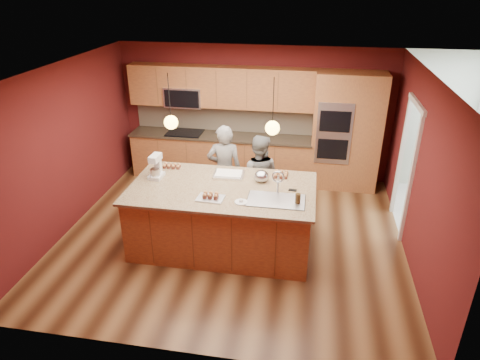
% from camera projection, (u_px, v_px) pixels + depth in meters
% --- Properties ---
extents(floor, '(5.50, 5.50, 0.00)m').
position_uv_depth(floor, '(232.00, 235.00, 7.11)').
color(floor, '#3E2211').
rests_on(floor, ground).
extents(ceiling, '(5.50, 5.50, 0.00)m').
position_uv_depth(ceiling, '(230.00, 71.00, 5.93)').
color(ceiling, white).
rests_on(ceiling, ground).
extents(wall_back, '(5.50, 0.00, 5.50)m').
position_uv_depth(wall_back, '(254.00, 113.00, 8.74)').
color(wall_back, '#511414').
rests_on(wall_back, ground).
extents(wall_front, '(5.50, 0.00, 5.50)m').
position_uv_depth(wall_front, '(185.00, 256.00, 4.30)').
color(wall_front, '#511414').
rests_on(wall_front, ground).
extents(wall_left, '(0.00, 5.00, 5.00)m').
position_uv_depth(wall_left, '(65.00, 149.00, 6.94)').
color(wall_left, '#511414').
rests_on(wall_left, ground).
extents(wall_right, '(0.00, 5.00, 5.00)m').
position_uv_depth(wall_right, '(420.00, 173.00, 6.10)').
color(wall_right, '#511414').
rests_on(wall_right, ground).
extents(cabinet_run, '(3.74, 0.64, 2.30)m').
position_uv_depth(cabinet_run, '(219.00, 132.00, 8.78)').
color(cabinet_run, brown).
rests_on(cabinet_run, floor).
extents(oven_column, '(1.30, 0.62, 2.30)m').
position_uv_depth(oven_column, '(346.00, 132.00, 8.27)').
color(oven_column, brown).
rests_on(oven_column, floor).
extents(doorway_trim, '(0.08, 1.11, 2.20)m').
position_uv_depth(doorway_trim, '(405.00, 169.00, 6.94)').
color(doorway_trim, silver).
rests_on(doorway_trim, wall_right).
extents(pendant_left, '(0.20, 0.20, 0.80)m').
position_uv_depth(pendant_left, '(171.00, 122.00, 6.11)').
color(pendant_left, black).
rests_on(pendant_left, ceiling).
extents(pendant_right, '(0.20, 0.20, 0.80)m').
position_uv_depth(pendant_right, '(272.00, 128.00, 5.88)').
color(pendant_right, black).
rests_on(pendant_right, ceiling).
extents(island, '(2.79, 1.56, 1.41)m').
position_uv_depth(island, '(224.00, 216.00, 6.63)').
color(island, brown).
rests_on(island, floor).
extents(person_left, '(0.66, 0.48, 1.65)m').
position_uv_depth(person_left, '(224.00, 170.00, 7.45)').
color(person_left, black).
rests_on(person_left, floor).
extents(person_right, '(0.77, 0.62, 1.51)m').
position_uv_depth(person_right, '(258.00, 177.00, 7.39)').
color(person_right, slate).
rests_on(person_right, floor).
extents(stand_mixer, '(0.22, 0.29, 0.38)m').
position_uv_depth(stand_mixer, '(156.00, 168.00, 6.66)').
color(stand_mixer, silver).
rests_on(stand_mixer, island).
extents(sheet_cake, '(0.49, 0.37, 0.05)m').
position_uv_depth(sheet_cake, '(229.00, 174.00, 6.78)').
color(sheet_cake, white).
rests_on(sheet_cake, island).
extents(cooling_rack, '(0.40, 0.30, 0.02)m').
position_uv_depth(cooling_rack, '(210.00, 198.00, 6.08)').
color(cooling_rack, silver).
rests_on(cooling_rack, island).
extents(mixing_bowl, '(0.22, 0.22, 0.19)m').
position_uv_depth(mixing_bowl, '(261.00, 176.00, 6.55)').
color(mixing_bowl, silver).
rests_on(mixing_bowl, island).
extents(plate, '(0.19, 0.19, 0.01)m').
position_uv_depth(plate, '(241.00, 202.00, 5.98)').
color(plate, silver).
rests_on(plate, island).
extents(tumbler, '(0.08, 0.08, 0.15)m').
position_uv_depth(tumbler, '(298.00, 199.00, 5.93)').
color(tumbler, '#322310').
rests_on(tumbler, island).
extents(phone, '(0.12, 0.07, 0.01)m').
position_uv_depth(phone, '(293.00, 190.00, 6.32)').
color(phone, black).
rests_on(phone, island).
extents(cupcakes_left, '(0.31, 0.15, 0.07)m').
position_uv_depth(cupcakes_left, '(172.00, 166.00, 7.05)').
color(cupcakes_left, '#B0733F').
rests_on(cupcakes_left, island).
extents(cupcakes_rack, '(0.25, 0.16, 0.07)m').
position_uv_depth(cupcakes_rack, '(210.00, 195.00, 6.07)').
color(cupcakes_rack, '#B0733F').
rests_on(cupcakes_rack, island).
extents(cupcakes_right, '(0.24, 0.24, 0.07)m').
position_uv_depth(cupcakes_right, '(281.00, 174.00, 6.75)').
color(cupcakes_right, '#B0733F').
rests_on(cupcakes_right, island).
extents(dryer, '(0.65, 0.66, 0.90)m').
position_uv_depth(dryer, '(479.00, 189.00, 7.64)').
color(dryer, silver).
rests_on(dryer, floor).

